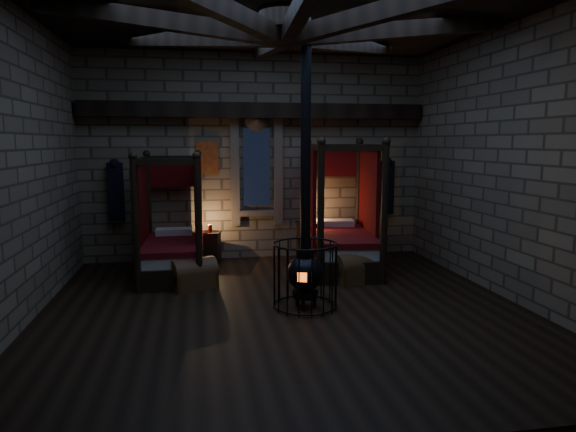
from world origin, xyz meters
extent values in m
cube|color=black|center=(0.00, 0.00, 0.00)|extent=(7.00, 7.00, 0.01)
cube|color=#847054|center=(0.00, 3.50, 2.10)|extent=(7.00, 0.02, 4.20)
cube|color=#847054|center=(0.00, -3.50, 2.10)|extent=(7.00, 0.02, 4.20)
cube|color=#847054|center=(-3.50, 0.00, 2.10)|extent=(0.02, 7.00, 4.20)
cube|color=#847054|center=(3.50, 0.00, 2.10)|extent=(0.02, 7.00, 4.20)
cube|color=black|center=(0.00, 0.00, 4.20)|extent=(7.00, 7.00, 0.01)
cube|color=black|center=(0.00, 3.32, 3.05)|extent=(6.86, 0.35, 0.30)
cylinder|color=black|center=(0.00, 0.00, 4.05)|extent=(0.70, 0.70, 0.25)
cube|color=black|center=(0.00, 3.45, 1.90)|extent=(0.55, 0.04, 1.60)
cube|color=maroon|center=(-1.00, 3.46, 2.10)|extent=(0.45, 0.03, 0.65)
cube|color=black|center=(-2.80, 3.34, 1.45)|extent=(0.30, 0.10, 1.15)
cube|color=black|center=(2.80, 3.34, 1.45)|extent=(0.30, 0.10, 1.15)
cube|color=black|center=(-1.70, 2.19, 0.18)|extent=(1.09, 2.06, 0.35)
cube|color=beige|center=(-1.70, 2.19, 0.45)|extent=(0.97, 1.90, 0.22)
cube|color=maroon|center=(-1.70, 2.19, 0.59)|extent=(1.03, 1.94, 0.10)
cube|color=beige|center=(-1.69, 2.94, 0.69)|extent=(0.69, 0.35, 0.14)
cube|color=#590807|center=(-1.68, 3.21, 1.82)|extent=(1.08, 0.07, 0.54)
cylinder|color=black|center=(-2.20, 1.22, 1.08)|extent=(0.11, 0.11, 2.16)
cylinder|color=black|center=(-2.17, 3.18, 1.08)|extent=(0.11, 0.11, 2.16)
cylinder|color=black|center=(-1.22, 1.21, 1.08)|extent=(0.11, 0.11, 2.16)
cylinder|color=black|center=(-1.19, 3.17, 1.08)|extent=(0.11, 0.11, 2.16)
cube|color=#590807|center=(-2.21, 2.50, 1.13)|extent=(0.08, 1.47, 1.91)
cube|color=#590807|center=(-1.17, 2.48, 1.13)|extent=(0.08, 1.47, 1.91)
cube|color=black|center=(1.46, 2.17, 0.19)|extent=(1.41, 2.37, 0.39)
cube|color=beige|center=(1.46, 2.17, 0.50)|extent=(1.27, 2.18, 0.24)
cube|color=maroon|center=(1.46, 2.17, 0.65)|extent=(1.33, 2.23, 0.11)
cube|color=beige|center=(1.56, 2.98, 0.76)|extent=(0.80, 0.46, 0.15)
cube|color=#590807|center=(1.59, 3.27, 2.00)|extent=(1.19, 0.19, 0.60)
cylinder|color=black|center=(0.81, 1.15, 1.19)|extent=(0.12, 0.12, 2.38)
cylinder|color=black|center=(1.05, 3.30, 1.19)|extent=(0.12, 0.12, 2.38)
cylinder|color=black|center=(1.88, 1.03, 1.19)|extent=(0.12, 0.12, 2.38)
cylinder|color=black|center=(2.12, 3.18, 1.19)|extent=(0.12, 0.12, 2.38)
cube|color=#590807|center=(0.93, 2.55, 1.24)|extent=(0.25, 1.62, 2.11)
cube|color=#590807|center=(2.07, 2.43, 1.24)|extent=(0.25, 1.62, 2.11)
cube|color=brown|center=(-1.31, 1.32, 0.15)|extent=(0.82, 0.66, 0.30)
cylinder|color=brown|center=(-1.31, 1.32, 0.30)|extent=(0.82, 0.66, 0.44)
cube|color=#A38432|center=(-1.62, 1.20, 0.15)|extent=(0.20, 0.44, 0.31)
cube|color=#A38432|center=(-1.00, 1.44, 0.15)|extent=(0.20, 0.44, 0.31)
cube|color=brown|center=(1.44, 1.22, 0.15)|extent=(0.83, 0.63, 0.30)
cylinder|color=brown|center=(1.44, 1.22, 0.30)|extent=(0.83, 0.63, 0.45)
cube|color=#A38432|center=(1.12, 1.13, 0.15)|extent=(0.17, 0.46, 0.32)
cube|color=#A38432|center=(1.77, 1.31, 0.15)|extent=(0.17, 0.46, 0.32)
cube|color=black|center=(-0.99, 3.04, 0.31)|extent=(0.45, 0.44, 0.62)
cube|color=black|center=(-0.99, 3.04, 0.64)|extent=(0.49, 0.48, 0.04)
cylinder|color=#A38432|center=(-0.99, 3.04, 0.73)|extent=(0.09, 0.09, 0.14)
cube|color=black|center=(1.04, 3.05, 0.37)|extent=(0.48, 0.46, 0.74)
cube|color=black|center=(1.04, 3.05, 0.77)|extent=(0.52, 0.50, 0.04)
cube|color=brown|center=(1.04, 3.05, 0.83)|extent=(0.20, 0.15, 0.05)
cylinder|color=black|center=(0.30, 0.02, 0.21)|extent=(0.38, 0.38, 0.10)
sphere|color=black|center=(0.30, 0.02, 0.53)|extent=(0.54, 0.54, 0.54)
cylinder|color=black|center=(0.30, 0.02, 0.81)|extent=(0.27, 0.27, 0.13)
cube|color=#FF5914|center=(0.21, -0.22, 0.53)|extent=(0.13, 0.07, 0.13)
cylinder|color=black|center=(0.30, 0.02, 2.46)|extent=(0.14, 0.14, 3.19)
torus|color=black|center=(0.30, 0.02, 0.04)|extent=(0.95, 0.95, 0.03)
torus|color=black|center=(0.30, 0.02, 0.96)|extent=(0.95, 0.95, 0.03)
camera|label=1|loc=(-1.22, -7.13, 2.42)|focal=32.00mm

